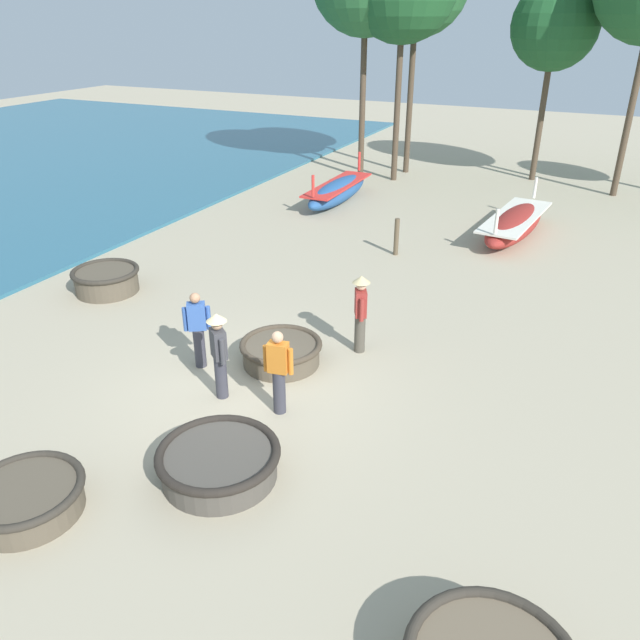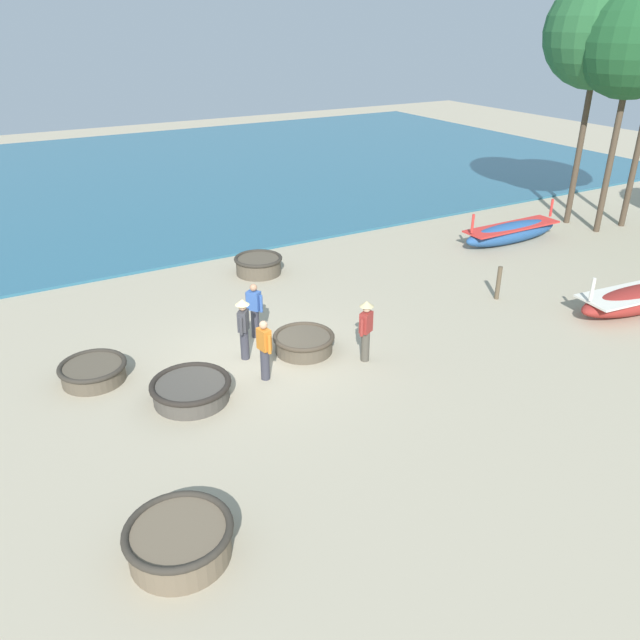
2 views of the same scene
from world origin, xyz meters
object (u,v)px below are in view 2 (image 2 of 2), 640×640
long_boat_white_hull (511,232)px  tree_tall_back (600,32)px  fisherman_standing_right (255,309)px  coracle_front_left (304,342)px  coracle_front_right (191,390)px  fisherman_crouching (366,327)px  mooring_post_inland (498,283)px  coracle_nearest (93,371)px  tree_leftmost (634,42)px  coracle_tilted (258,264)px  fisherman_hauling (264,349)px  fisherman_by_coracle (244,325)px  coracle_far_left (179,540)px

long_boat_white_hull → tree_tall_back: tree_tall_back is taller
fisherman_standing_right → coracle_front_left: bearing=28.8°
coracle_front_right → fisherman_crouching: bearing=84.4°
mooring_post_inland → coracle_nearest: bearing=-95.8°
coracle_front_left → coracle_nearest: bearing=-103.4°
coracle_front_right → fisherman_standing_right: size_ratio=1.19×
coracle_nearest → mooring_post_inland: 12.06m
coracle_nearest → tree_leftmost: tree_leftmost is taller
coracle_tilted → tree_tall_back: (1.16, 13.94, 7.09)m
fisherman_crouching → tree_tall_back: bearing=112.0°
coracle_front_right → fisherman_standing_right: bearing=129.8°
fisherman_hauling → tree_leftmost: tree_leftmost is taller
coracle_nearest → mooring_post_inland: (1.23, 11.99, 0.28)m
coracle_nearest → coracle_front_right: bearing=41.7°
coracle_front_left → fisherman_by_coracle: (-0.40, -1.50, 0.69)m
tree_leftmost → coracle_far_left: bearing=-68.2°
tree_leftmost → fisherman_standing_right: bearing=-84.2°
tree_leftmost → coracle_tilted: bearing=-100.6°
long_boat_white_hull → tree_tall_back: bearing=100.2°
mooring_post_inland → tree_leftmost: bearing=109.7°
coracle_front_left → long_boat_white_hull: 11.78m
coracle_front_right → fisherman_by_coracle: size_ratio=1.12×
fisherman_by_coracle → mooring_post_inland: 8.38m
mooring_post_inland → tree_leftmost: size_ratio=0.12×
fisherman_crouching → tree_leftmost: tree_leftmost is taller
fisherman_standing_right → fisherman_by_coracle: 1.24m
fisherman_standing_right → fisherman_hauling: size_ratio=1.00×
fisherman_hauling → long_boat_white_hull: bearing=109.6°
coracle_front_left → tree_tall_back: bearing=106.4°
coracle_nearest → fisherman_hauling: 4.20m
long_boat_white_hull → fisherman_by_coracle: fisherman_by_coracle is taller
coracle_nearest → fisherman_standing_right: size_ratio=1.03×
coracle_tilted → fisherman_hauling: (6.40, -2.74, 0.51)m
fisherman_standing_right → mooring_post_inland: bearing=79.6°
coracle_front_left → coracle_nearest: 5.28m
coracle_front_right → coracle_tilted: coracle_tilted is taller
coracle_front_right → tree_tall_back: tree_tall_back is taller
coracle_tilted → long_boat_white_hull: bearing=79.2°
coracle_front_right → tree_tall_back: bearing=105.8°
fisherman_by_coracle → mooring_post_inland: size_ratio=1.56×
mooring_post_inland → tree_tall_back: size_ratio=0.11×
fisherman_standing_right → fisherman_by_coracle: bearing=-36.9°
long_boat_white_hull → coracle_front_left: bearing=-71.5°
coracle_front_right → long_boat_white_hull: 15.21m
coracle_front_left → mooring_post_inland: (0.01, 6.86, 0.27)m
tree_leftmost → tree_tall_back: size_ratio=0.96×
fisherman_standing_right → fisherman_crouching: bearing=36.1°
coracle_front_right → coracle_far_left: coracle_far_left is taller
fisherman_hauling → fisherman_by_coracle: bearing=-178.7°
mooring_post_inland → tree_leftmost: tree_leftmost is taller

